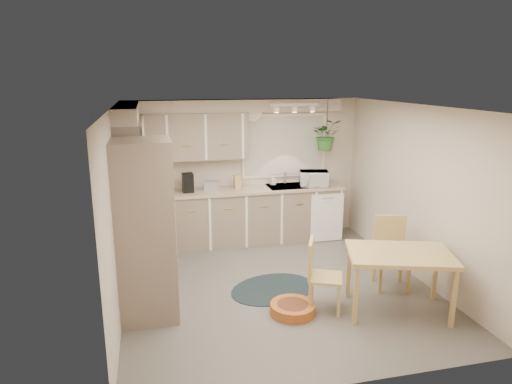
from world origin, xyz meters
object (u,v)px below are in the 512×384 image
dining_table (398,282)px  microwave (314,177)px  braided_rug (273,289)px  pet_bed (293,309)px  chair_left (326,276)px  chair_back (392,254)px

dining_table → microwave: size_ratio=2.50×
braided_rug → pet_bed: bearing=-84.9°
dining_table → braided_rug: size_ratio=1.01×
braided_rug → pet_bed: 0.68m
chair_left → pet_bed: bearing=-63.3°
pet_bed → microwave: microwave is taller
chair_back → pet_bed: bearing=29.5°
dining_table → microwave: (-0.11, 2.66, 0.73)m
chair_left → dining_table: bearing=97.8°
chair_back → pet_bed: chair_back is taller
pet_bed → microwave: bearing=65.1°
dining_table → pet_bed: dining_table is taller
chair_back → braided_rug: size_ratio=0.80×
dining_table → pet_bed: size_ratio=2.22×
dining_table → pet_bed: 1.30m
dining_table → chair_back: size_ratio=1.26×
chair_left → pet_bed: size_ratio=1.62×
chair_left → chair_back: 1.15m
chair_back → microwave: size_ratio=1.98×
pet_bed → chair_back: bearing=14.5°
braided_rug → microwave: size_ratio=2.48×
chair_back → braided_rug: bearing=4.5°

